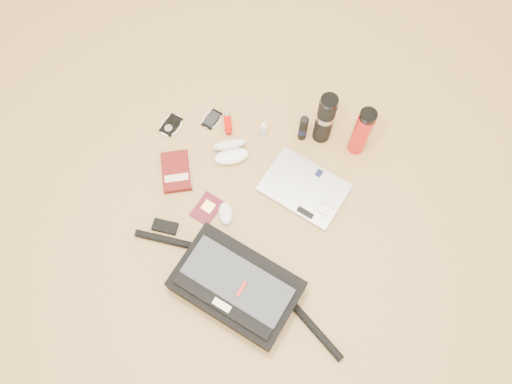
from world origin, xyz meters
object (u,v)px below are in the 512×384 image
thermos_red (362,132)px  book (177,172)px  messenger_bag (236,286)px  laptop (304,188)px  thermos_black (325,119)px

thermos_red → book: bearing=-160.2°
messenger_bag → laptop: bearing=87.6°
messenger_bag → thermos_red: (0.40, 0.72, 0.08)m
messenger_bag → thermos_black: (0.24, 0.75, 0.09)m
messenger_bag → laptop: messenger_bag is taller
messenger_bag → thermos_black: 0.79m
laptop → thermos_red: (0.20, 0.24, 0.13)m
thermos_black → thermos_red: (0.16, -0.03, -0.01)m
book → laptop: bearing=-16.3°
thermos_red → thermos_black: bearing=169.8°
book → thermos_red: 0.81m
laptop → thermos_red: size_ratio=1.42×
thermos_black → thermos_red: 0.16m
thermos_black → thermos_red: thermos_black is taller
laptop → book: same height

